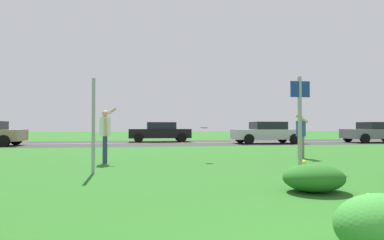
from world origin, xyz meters
The scene contains 13 objects.
ground_plane centered at (0.00, 10.36, 0.00)m, with size 120.00×120.00×0.00m, color #26601E.
highway_strip centered at (0.00, 20.72, 0.00)m, with size 120.00×7.71×0.01m, color #2D2D30.
highway_center_stripe centered at (0.00, 20.72, 0.01)m, with size 120.00×0.16×0.00m, color yellow.
daylily_clump_mid_center centered at (0.12, 1.31, 0.28)m, with size 0.86×0.80×0.61m.
daylily_clump_front_right centered at (1.03, 3.99, 0.24)m, with size 1.09×0.95×0.50m.
sign_post_near_path centered at (-3.09, 6.79, 1.16)m, with size 0.07×0.10×2.31m.
sign_post_by_roadside centered at (2.37, 6.97, 1.53)m, with size 0.56×0.10×2.52m.
person_thrower_white_shirt centered at (-3.05, 9.04, 0.99)m, with size 0.51×0.51×1.76m.
person_catcher_blue_shirt centered at (3.77, 9.53, 0.92)m, with size 0.51×0.51×1.58m.
frisbee_red centered at (0.10, 9.06, 1.10)m, with size 0.23×0.23×0.04m.
car_gray_leftmost centered at (14.61, 18.98, 0.74)m, with size 4.50×2.00×1.45m.
car_silver_center_left centered at (6.41, 18.98, 0.74)m, with size 4.50×2.00×1.45m.
car_black_center_right centered at (-0.51, 22.45, 0.74)m, with size 4.50×2.00×1.45m.
Camera 1 is at (-1.97, -1.15, 1.14)m, focal length 29.66 mm.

